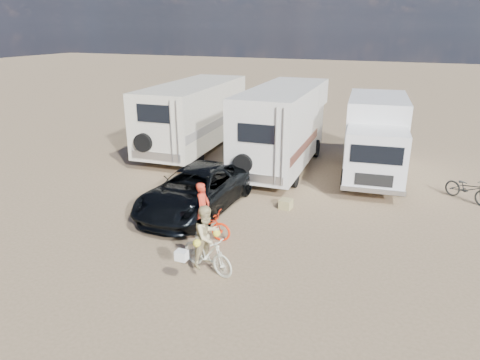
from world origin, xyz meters
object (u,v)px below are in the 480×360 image
at_px(crate, 286,204).
at_px(box_truck, 375,139).
at_px(bike_woman, 207,253).
at_px(bike_parked, 468,189).
at_px(bike_man, 203,224).
at_px(rv_left, 194,118).
at_px(dark_suv, 196,190).
at_px(rv_main, 283,129).
at_px(rider_woman, 207,242).
at_px(cooler, 261,178).
at_px(rider_man, 203,214).

bearing_deg(crate, box_truck, 62.71).
height_order(box_truck, crate, box_truck).
distance_m(bike_woman, bike_parked, 10.03).
bearing_deg(bike_man, box_truck, -31.46).
distance_m(rv_left, dark_suv, 7.54).
distance_m(rv_main, box_truck, 3.82).
height_order(rider_woman, cooler, rider_woman).
relative_size(bike_parked, crate, 4.31).
relative_size(bike_woman, rider_man, 1.08).
distance_m(rv_left, cooler, 5.92).
relative_size(dark_suv, bike_woman, 3.08).
xyz_separation_m(box_truck, bike_parked, (3.43, -1.44, -1.13)).
xyz_separation_m(rv_left, bike_parked, (12.08, -2.25, -1.19)).
xyz_separation_m(rv_main, rv_left, (-4.84, 1.06, -0.10)).
distance_m(rv_main, crate, 4.79).
xyz_separation_m(dark_suv, bike_man, (1.16, -1.75, -0.27)).
xyz_separation_m(rv_main, crate, (1.47, -4.28, -1.58)).
bearing_deg(bike_woman, crate, 9.55).
xyz_separation_m(box_truck, dark_suv, (-5.11, -5.78, -0.87)).
bearing_deg(rv_left, bike_man, -64.28).
bearing_deg(rv_main, bike_parked, -11.36).
bearing_deg(rv_left, rider_man, -64.28).
relative_size(box_truck, rider_woman, 3.84).
distance_m(dark_suv, cooler, 3.52).
height_order(box_truck, bike_woman, box_truck).
height_order(rv_main, bike_woman, rv_main).
bearing_deg(bike_parked, rider_man, 166.26).
distance_m(rv_main, rider_woman, 8.94).
relative_size(cooler, crate, 1.38).
height_order(rider_man, rider_woman, rider_woman).
height_order(rv_left, box_truck, rv_left).
distance_m(dark_suv, bike_man, 2.12).
distance_m(bike_man, crate, 3.43).
xyz_separation_m(bike_man, rider_woman, (0.91, -1.58, 0.36)).
xyz_separation_m(rv_main, rider_man, (-0.14, -7.28, -0.97)).
distance_m(dark_suv, crate, 3.10).
height_order(bike_woman, rider_man, rider_man).
relative_size(box_truck, bike_parked, 3.56).
bearing_deg(rider_woman, crate, 9.55).
xyz_separation_m(rider_man, crate, (1.62, 3.01, -0.61)).
relative_size(rv_main, crate, 18.17).
bearing_deg(cooler, crate, -46.10).
bearing_deg(bike_man, rv_left, 25.59).
bearing_deg(rider_man, dark_suv, 29.77).
relative_size(rider_man, bike_parked, 0.89).
bearing_deg(rv_left, cooler, -38.76).
bearing_deg(cooler, bike_woman, -76.69).
distance_m(box_truck, dark_suv, 7.77).
relative_size(box_truck, bike_man, 3.67).
distance_m(rider_woman, cooler, 6.70).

